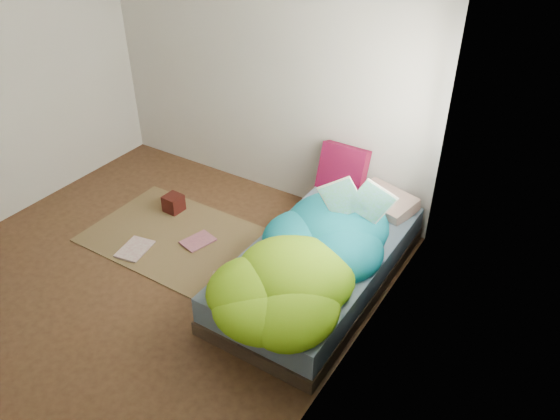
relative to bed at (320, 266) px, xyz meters
The scene contains 12 objects.
ground 1.43m from the bed, 149.45° to the right, with size 3.50×3.50×0.00m, color #442B1A.
room_walls 2.02m from the bed, 149.42° to the right, with size 3.54×3.54×2.62m.
bed is the anchor object (origin of this frame).
duvet 0.41m from the bed, 90.00° to the right, with size 0.96×1.84×0.34m, color #086C7E, non-canonical shape.
rug 1.39m from the bed, behind, with size 1.60×1.10×0.01m, color brown.
pillow_floral 0.87m from the bed, 77.11° to the left, with size 0.51×0.32×0.11m, color beige.
pillow_magenta 1.00m from the bed, 106.81° to the left, with size 0.43×0.13×0.43m, color #52052E.
open_book 0.71m from the bed, 54.07° to the left, with size 0.47×0.10×0.29m, color green, non-canonical shape.
wooden_box 1.70m from the bed, behind, with size 0.16×0.16×0.16m, color #340E0B.
floor_book_a 1.76m from the bed, 162.20° to the right, with size 0.23×0.32×0.02m, color white.
floor_book_b 1.27m from the bed, behind, with size 0.21×0.28×0.03m, color #BA6B72.
floor_book_c 0.90m from the bed, 143.07° to the right, with size 0.24×0.33×0.03m, color tan.
Camera 1 is at (2.76, -2.30, 2.98)m, focal length 35.00 mm.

